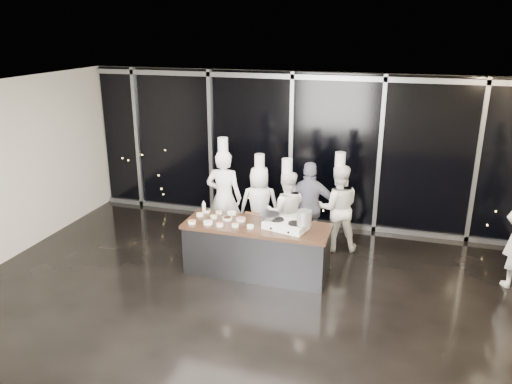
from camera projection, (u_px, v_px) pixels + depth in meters
ground at (240, 299)px, 7.83m from camera, size 9.00×9.00×0.00m
room_shell at (250, 161)px, 7.06m from camera, size 9.02×7.02×3.21m
window_wall at (292, 150)px, 10.43m from camera, size 8.90×0.11×3.20m
demo_counter at (257, 249)px, 8.50m from camera, size 2.46×0.86×0.90m
stove at (286, 225)px, 8.17m from camera, size 0.77×0.57×0.14m
frying_pan at (269, 215)px, 8.31m from camera, size 0.61×0.41×0.06m
stock_pot at (304, 218)px, 7.95m from camera, size 0.29×0.29×0.24m
prep_bowls at (221, 219)px, 8.55m from camera, size 1.13×0.74×0.05m
squeeze_bottle at (204, 207)px, 8.84m from camera, size 0.07×0.07×0.24m
chef_far_left at (224, 197)px, 9.52m from camera, size 0.71×0.49×2.11m
chef_left at (259, 204)px, 9.60m from camera, size 0.87×0.69×1.79m
chef_center at (286, 211)px, 9.23m from camera, size 0.90×0.78×1.80m
guest at (310, 207)px, 9.27m from camera, size 1.06×0.55×1.73m
chef_right at (338, 207)px, 9.32m from camera, size 0.95×0.82×1.90m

